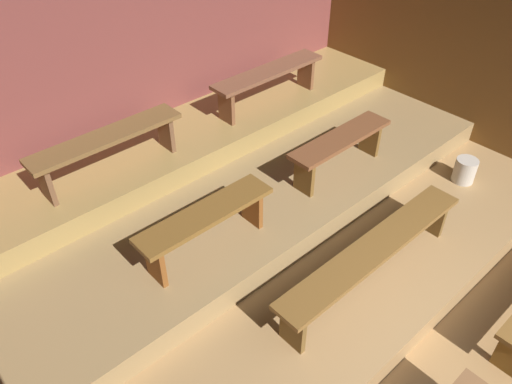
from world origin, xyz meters
The scene contains 12 objects.
ground centered at (0.00, 2.42, -0.04)m, with size 6.78×5.64×0.08m, color #987145.
wall_back centered at (0.00, 4.87, 1.27)m, with size 6.78×0.06×2.53m, color brown.
wall_right centered at (3.02, 2.42, 1.27)m, with size 0.06×5.64×2.53m, color brown.
platform_lower centered at (0.00, 2.95, 0.13)m, with size 5.98×3.77×0.25m, color #997449.
platform_middle centered at (0.00, 3.58, 0.38)m, with size 5.98×2.52×0.25m, color olive.
platform_upper centered at (0.00, 4.29, 0.63)m, with size 5.98×1.09×0.25m, color olive.
bench_lower_center centered at (0.08, 1.71, 0.62)m, with size 2.26×0.31×0.44m.
bench_middle_left centered at (-0.91, 2.83, 0.85)m, with size 1.34×0.31×0.44m.
bench_middle_right centered at (0.91, 2.83, 0.85)m, with size 1.34×0.31×0.44m.
bench_upper_left centered at (-1.09, 4.14, 1.11)m, with size 1.58×0.31×0.44m.
bench_upper_right centered at (1.09, 4.14, 1.11)m, with size 1.58×0.31×0.44m.
pail_lower centered at (2.13, 1.93, 0.40)m, with size 0.25×0.25×0.29m, color #B2A899.
Camera 1 is at (-2.79, 0.10, 3.79)m, focal length 35.11 mm.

